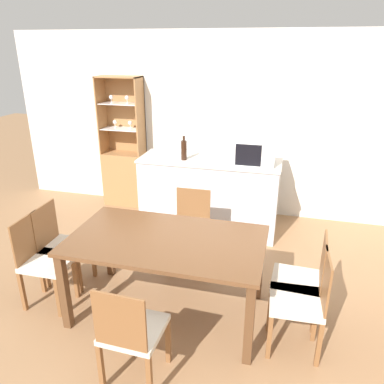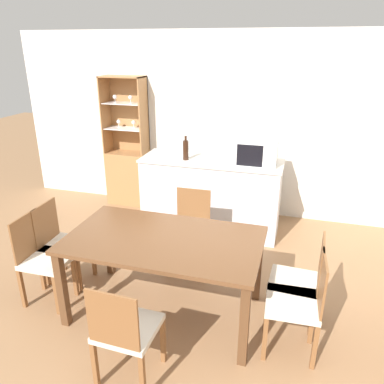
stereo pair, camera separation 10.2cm
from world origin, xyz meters
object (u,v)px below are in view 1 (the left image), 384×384
object	(u,v)px
dining_chair_side_left_near	(44,261)
dining_chair_side_right_far	(302,280)
dining_chair_head_near	(131,332)
wine_bottle	(184,150)
microwave	(256,151)
dining_chair_side_right_near	(302,301)
dining_table	(167,248)
dining_chair_head_far	(190,230)
display_cabinet	(125,168)
dining_chair_side_left_far	(62,246)

from	to	relation	value
dining_chair_side_left_near	dining_chair_side_right_far	bearing A→B (deg)	96.03
dining_chair_head_near	wine_bottle	xyz separation A→B (m)	(-0.31, 2.48, 0.67)
microwave	dining_chair_side_right_near	bearing A→B (deg)	-72.33
dining_table	dining_chair_side_left_near	distance (m)	1.21
dining_chair_head_far	dining_chair_side_right_near	size ratio (longest dim) A/B	1.00
display_cabinet	dining_chair_head_far	bearing A→B (deg)	-45.93
dining_chair_side_left_far	microwave	xyz separation A→B (m)	(1.76, 1.61, 0.68)
dining_chair_side_left_near	microwave	world-z (taller)	microwave
dining_chair_head_near	microwave	bearing A→B (deg)	79.13
display_cabinet	dining_chair_side_left_far	world-z (taller)	display_cabinet
dining_chair_head_near	dining_chair_side_right_near	distance (m)	1.36
dining_table	dining_chair_side_left_far	size ratio (longest dim) A/B	1.96
display_cabinet	wine_bottle	xyz separation A→B (m)	(1.13, -0.63, 0.53)
wine_bottle	dining_chair_side_right_near	bearing A→B (deg)	-50.50
dining_table	dining_chair_side_right_near	world-z (taller)	dining_chair_side_right_near
dining_chair_head_far	dining_chair_side_right_near	bearing A→B (deg)	139.43
dining_table	wine_bottle	distance (m)	1.75
dining_chair_side_left_far	dining_chair_head_near	size ratio (longest dim) A/B	1.00
dining_chair_side_left_near	dining_chair_side_right_near	size ratio (longest dim) A/B	1.00
dining_chair_side_right_near	dining_chair_head_near	bearing A→B (deg)	116.81
microwave	dining_chair_side_right_far	bearing A→B (deg)	-69.40
dining_chair_side_left_far	dining_chair_side_left_near	bearing A→B (deg)	-1.61
dining_table	wine_bottle	world-z (taller)	wine_bottle
dining_chair_side_left_far	dining_chair_head_far	distance (m)	1.35
dining_table	dining_chair_side_left_far	xyz separation A→B (m)	(-1.18, 0.15, -0.23)
dining_chair_side_left_far	dining_chair_side_right_near	xyz separation A→B (m)	(2.36, -0.29, 0.00)
display_cabinet	wine_bottle	distance (m)	1.40
display_cabinet	dining_chair_head_far	world-z (taller)	display_cabinet
dining_chair_side_left_far	dining_chair_head_far	size ratio (longest dim) A/B	1.00
display_cabinet	microwave	size ratio (longest dim) A/B	4.04
dining_chair_head_near	dining_chair_head_far	size ratio (longest dim) A/B	1.00
dining_chair_head_near	dining_chair_side_left_near	size ratio (longest dim) A/B	1.00
display_cabinet	wine_bottle	bearing A→B (deg)	-29.29
display_cabinet	dining_chair_head_near	world-z (taller)	display_cabinet
dining_chair_head_far	display_cabinet	bearing A→B (deg)	-47.53
dining_chair_side_left_far	microwave	distance (m)	2.48
dining_table	dining_chair_side_right_far	xyz separation A→B (m)	(1.18, 0.14, -0.23)
dining_chair_side_left_far	microwave	world-z (taller)	microwave
dining_chair_head_near	dining_chair_side_left_far	bearing A→B (deg)	142.79
display_cabinet	dining_chair_side_left_far	xyz separation A→B (m)	(0.26, -2.16, -0.13)
microwave	dining_table	bearing A→B (deg)	-108.23
dining_chair_side_right_far	dining_chair_side_left_near	bearing A→B (deg)	99.83
dining_chair_head_near	microwave	size ratio (longest dim) A/B	1.83
dining_chair_side_right_far	microwave	world-z (taller)	microwave
display_cabinet	microwave	world-z (taller)	display_cabinet
dining_table	dining_chair_side_left_far	world-z (taller)	dining_chair_side_left_far
dining_chair_side_right_far	microwave	xyz separation A→B (m)	(-0.60, 1.61, 0.68)
dining_chair_side_right_far	dining_chair_head_far	distance (m)	1.36
microwave	wine_bottle	bearing A→B (deg)	-174.60
dining_chair_side_left_near	dining_table	bearing A→B (deg)	96.10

